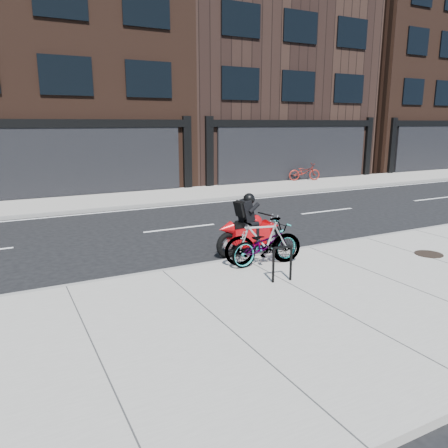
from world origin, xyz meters
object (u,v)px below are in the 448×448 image
bicycle_rear (263,241)px  bike_rack (282,261)px  motorcycle (253,228)px  manhole_cover (429,254)px  bicycle_front (265,244)px  bicycle_far (304,172)px

bicycle_rear → bike_rack: bearing=1.5°
motorcycle → bike_rack: bearing=-116.2°
bike_rack → manhole_cover: (4.27, -0.13, -0.43)m
motorcycle → manhole_cover: 4.35m
bicycle_front → bicycle_far: bearing=-43.4°
bicycle_front → motorcycle: motorcycle is taller
manhole_cover → bicycle_rear: bearing=162.8°
bicycle_far → manhole_cover: 14.13m
bike_rack → motorcycle: (0.77, 2.42, 0.07)m
motorcycle → manhole_cover: motorcycle is taller
bicycle_front → motorcycle: bearing=-21.9°
bicycle_rear → motorcycle: motorcycle is taller
bicycle_front → motorcycle: (0.46, 1.31, 0.04)m
bicycle_far → bicycle_front: bearing=155.3°
motorcycle → bicycle_far: bearing=38.5°
bike_rack → motorcycle: size_ratio=0.35×
bicycle_far → manhole_cover: bicycle_far is taller
motorcycle → bicycle_rear: bearing=-120.1°
bicycle_front → bicycle_rear: bicycle_rear is taller
bike_rack → manhole_cover: bike_rack is taller
manhole_cover → bicycle_far: bearing=64.7°
bike_rack → bicycle_rear: 1.14m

